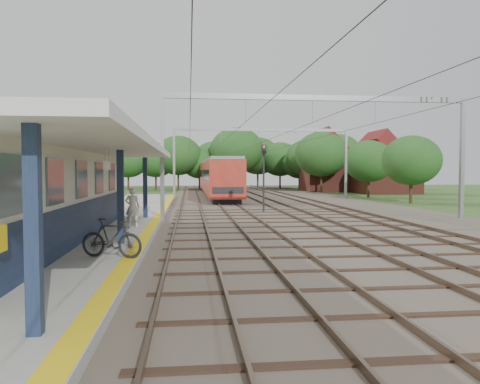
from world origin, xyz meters
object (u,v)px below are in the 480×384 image
train (215,176)px  bicycle (112,238)px  person (132,207)px  signal_post (264,170)px

train → bicycle: bearing=-97.2°
person → bicycle: (0.29, -7.48, -0.31)m
bicycle → train: (5.28, 41.87, 1.26)m
person → train: bearing=-99.6°
bicycle → signal_post: size_ratio=0.41×
person → signal_post: (7.43, 9.54, 1.70)m
bicycle → signal_post: 18.56m
bicycle → train: train is taller
person → train: (5.58, 34.39, 0.95)m
person → signal_post: size_ratio=0.38×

